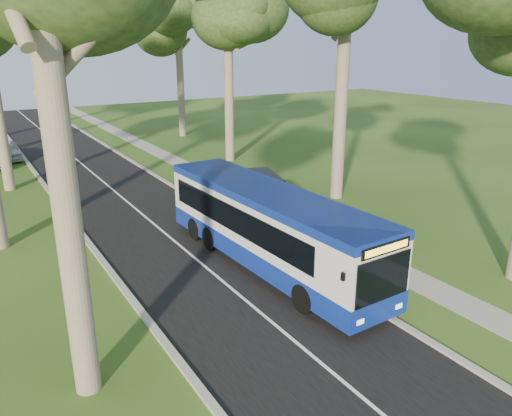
{
  "coord_description": "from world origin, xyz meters",
  "views": [
    {
      "loc": [
        -11.49,
        -15.89,
        8.84
      ],
      "look_at": [
        -0.18,
        2.65,
        1.6
      ],
      "focal_mm": 35.0,
      "sensor_mm": 36.0,
      "label": 1
    }
  ],
  "objects_px": {
    "bus": "(269,228)",
    "bus_stop_sign": "(331,233)",
    "litter_bin": "(233,199)",
    "bus_shelter": "(267,190)",
    "car_white": "(3,150)"
  },
  "relations": [
    {
      "from": "bus",
      "to": "bus_stop_sign",
      "type": "distance_m",
      "value": 2.52
    },
    {
      "from": "bus_stop_sign",
      "to": "bus_shelter",
      "type": "height_order",
      "value": "bus_shelter"
    },
    {
      "from": "bus",
      "to": "litter_bin",
      "type": "height_order",
      "value": "bus"
    },
    {
      "from": "litter_bin",
      "to": "car_white",
      "type": "relative_size",
      "value": 0.22
    },
    {
      "from": "car_white",
      "to": "bus_shelter",
      "type": "bearing_deg",
      "value": -78.84
    },
    {
      "from": "bus_shelter",
      "to": "car_white",
      "type": "distance_m",
      "value": 25.14
    },
    {
      "from": "litter_bin",
      "to": "car_white",
      "type": "distance_m",
      "value": 22.08
    },
    {
      "from": "bus",
      "to": "bus_shelter",
      "type": "height_order",
      "value": "bus"
    },
    {
      "from": "bus_stop_sign",
      "to": "litter_bin",
      "type": "height_order",
      "value": "bus_stop_sign"
    },
    {
      "from": "bus",
      "to": "bus_stop_sign",
      "type": "bearing_deg",
      "value": -36.12
    },
    {
      "from": "bus_shelter",
      "to": "bus_stop_sign",
      "type": "bearing_deg",
      "value": -80.58
    },
    {
      "from": "bus_shelter",
      "to": "car_white",
      "type": "bearing_deg",
      "value": 128.36
    },
    {
      "from": "bus",
      "to": "bus_shelter",
      "type": "bearing_deg",
      "value": 55.55
    },
    {
      "from": "bus",
      "to": "car_white",
      "type": "relative_size",
      "value": 2.74
    },
    {
      "from": "bus_shelter",
      "to": "litter_bin",
      "type": "xyz_separation_m",
      "value": [
        -0.15,
        3.28,
        -1.3
      ]
    }
  ]
}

